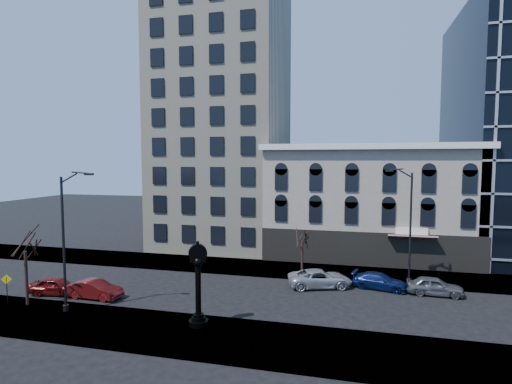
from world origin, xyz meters
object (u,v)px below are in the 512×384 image
(street_lamp_near, at_px, (73,204))
(car_near_b, at_px, (95,289))
(street_clock, at_px, (198,287))
(warning_sign, at_px, (7,284))
(car_near_a, at_px, (57,286))

(street_lamp_near, distance_m, car_near_b, 7.64)
(street_clock, relative_size, car_near_b, 1.29)
(street_clock, height_order, street_lamp_near, street_lamp_near)
(street_lamp_near, bearing_deg, car_near_b, 84.71)
(warning_sign, xyz_separation_m, car_near_a, (1.71, 3.05, -0.97))
(street_clock, xyz_separation_m, car_near_a, (-13.52, 3.19, -1.93))
(car_near_a, xyz_separation_m, car_near_b, (3.58, -0.03, 0.01))
(street_clock, relative_size, warning_sign, 2.45)
(street_lamp_near, xyz_separation_m, car_near_b, (-0.59, 2.91, -7.03))
(car_near_a, bearing_deg, car_near_b, -101.13)
(street_lamp_near, xyz_separation_m, car_near_a, (-4.16, 2.94, -7.04))
(street_clock, height_order, car_near_b, street_clock)
(warning_sign, xyz_separation_m, car_near_b, (5.28, 3.02, -0.96))
(car_near_a, relative_size, car_near_b, 0.95)
(street_clock, bearing_deg, car_near_b, 137.98)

